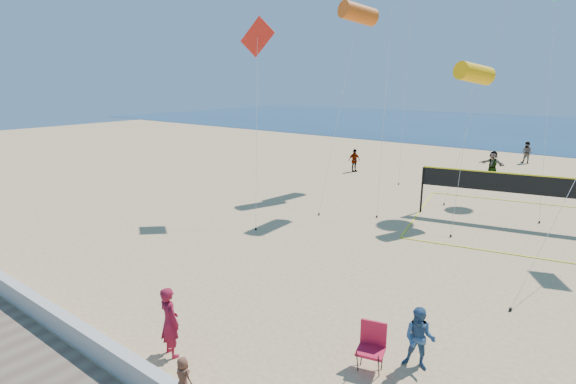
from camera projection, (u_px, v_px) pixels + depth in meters
The scene contains 12 objects.
ground at pixel (281, 348), 11.16m from camera, with size 120.00×120.00×0.00m, color #D6B278.
woman at pixel (170, 322), 10.68m from camera, with size 0.64×0.42×1.76m, color maroon.
toddler at pixel (183, 376), 8.54m from camera, with size 0.38×0.25×0.79m, color brown.
bystander_a at pixel (419, 339), 10.22m from camera, with size 0.73×0.57×1.49m, color #335680.
far_person_0 at pixel (354, 160), 32.39m from camera, with size 0.97×0.40×1.65m, color gray.
far_person_1 at pixel (492, 165), 30.20m from camera, with size 1.72×0.55×1.85m, color gray.
far_person_3 at pixel (527, 153), 35.57m from camera, with size 0.84×0.65×1.73m, color gray.
camp_chair at pixel (372, 343), 10.24m from camera, with size 0.72×0.85×1.24m.
volleyball_net at pixel (520, 190), 20.41m from camera, with size 10.43×10.31×2.36m.
kite_0 at pixel (358, 13), 25.59m from camera, with size 2.73×7.73×10.81m.
kite_2 at pixel (474, 73), 20.41m from camera, with size 1.55×4.57×7.30m.
kite_3 at pixel (257, 44), 21.22m from camera, with size 3.14×3.03×9.38m.
Camera 1 is at (6.21, -7.69, 6.47)m, focal length 28.00 mm.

